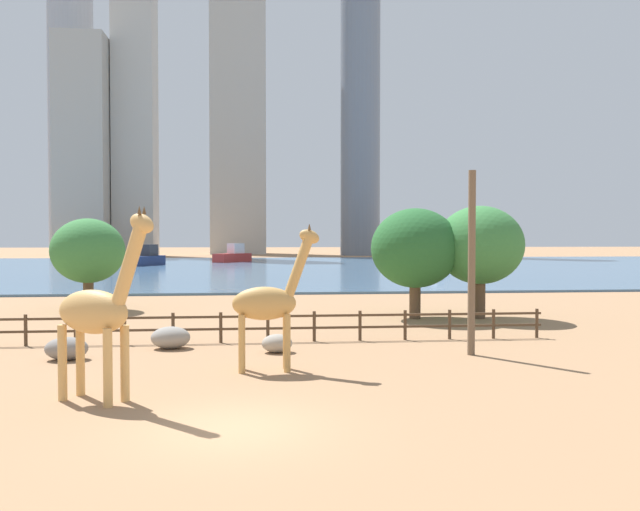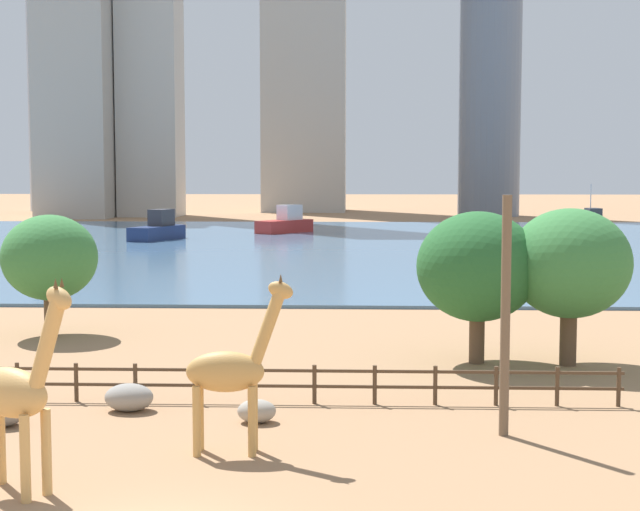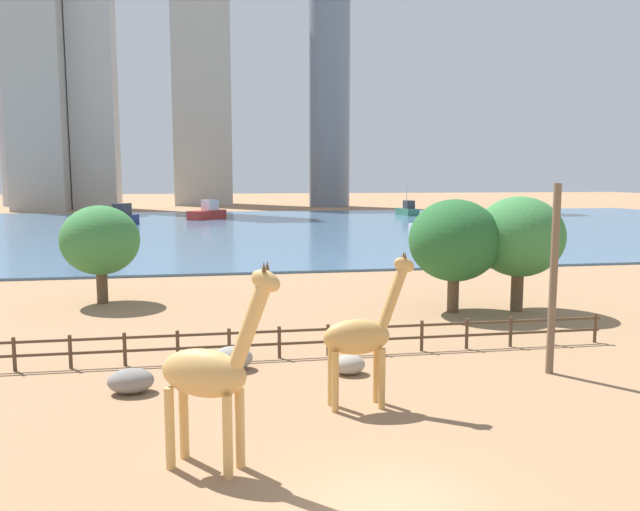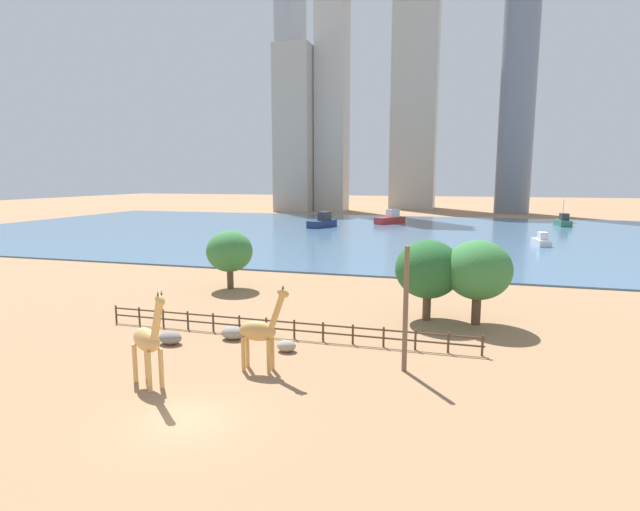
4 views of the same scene
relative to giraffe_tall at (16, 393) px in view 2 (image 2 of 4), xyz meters
The scene contains 17 objects.
ground_plane 77.42m from the giraffe_tall, 87.23° to the left, with size 400.00×400.00×0.00m, color #9E7551.
harbor_water 74.42m from the giraffe_tall, 87.11° to the left, with size 180.00×86.00×0.20m, color #476B8C.
giraffe_tall is the anchor object (origin of this frame).
giraffe_companion 5.85m from the giraffe_tall, 37.10° to the left, with size 2.99×0.89×4.92m.
utility_pole 13.62m from the giraffe_tall, 24.55° to the left, with size 0.28×0.28×7.01m, color brown.
boulder_near_fence 8.36m from the giraffe_tall, 84.59° to the left, with size 1.56×1.19×0.89m, color gray.
boulder_by_pole 8.71m from the giraffe_tall, 53.69° to the left, with size 1.19×0.95×0.72m, color gray.
boulder_small 6.95m from the giraffe_tall, 113.80° to the left, with size 1.54×1.11×0.84m, color gray.
enclosure_fence 10.15m from the giraffe_tall, 68.19° to the left, with size 26.12×0.14×1.30m.
tree_left_large 22.95m from the giraffe_tall, 105.64° to the left, with size 4.41×4.41×5.65m.
tree_center_broad 23.01m from the giraffe_tall, 44.36° to the left, with size 4.80×4.80×6.22m.
tree_right_tall 20.81m from the giraffe_tall, 51.77° to the left, with size 4.87×4.87×6.08m.
boat_ferry 104.64m from the giraffe_tall, 69.52° to the left, with size 2.80×6.54×5.74m.
boat_sailboat 82.09m from the giraffe_tall, 99.29° to the left, with size 5.16×7.82×3.24m.
boat_tug 67.97m from the giraffe_tall, 66.34° to the left, with size 2.47×5.09×2.15m.
boat_barge 93.41m from the giraffe_tall, 90.30° to the left, with size 6.71×7.53×3.28m.
skyline_tower_needle 139.99m from the giraffe_tall, 105.26° to the left, with size 11.26×13.95×50.80m, color #ADA89E.
Camera 2 is at (4.33, -19.81, 7.75)m, focal length 55.00 mm.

